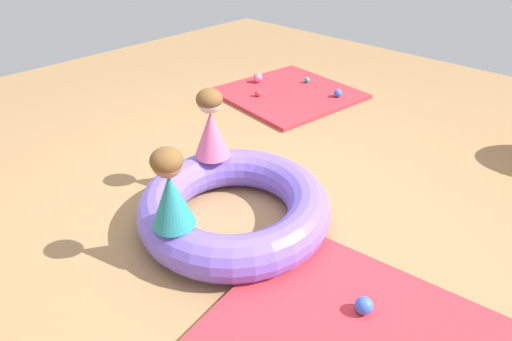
% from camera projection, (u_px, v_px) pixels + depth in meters
% --- Properties ---
extents(ground_plane, '(8.00, 8.00, 0.00)m').
position_uv_depth(ground_plane, '(257.00, 217.00, 2.82)').
color(ground_plane, '#9E7549').
extents(gym_mat_front, '(1.39, 1.41, 0.04)m').
position_uv_depth(gym_mat_front, '(288.00, 94.00, 4.58)').
color(gym_mat_front, red).
rests_on(gym_mat_front, ground).
extents(inflatable_cushion, '(1.20, 1.20, 0.27)m').
position_uv_depth(inflatable_cushion, '(234.00, 207.00, 2.70)').
color(inflatable_cushion, '#7056D1').
rests_on(inflatable_cushion, ground).
extents(child_in_pink, '(0.30, 0.30, 0.48)m').
position_uv_depth(child_in_pink, '(211.00, 124.00, 2.86)').
color(child_in_pink, '#E5608E').
rests_on(child_in_pink, inflatable_cushion).
extents(child_in_teal, '(0.27, 0.27, 0.47)m').
position_uv_depth(child_in_teal, '(170.00, 189.00, 2.23)').
color(child_in_teal, teal).
rests_on(child_in_teal, inflatable_cushion).
extents(play_ball_blue, '(0.08, 0.08, 0.08)m').
position_uv_depth(play_ball_blue, '(338.00, 93.00, 4.42)').
color(play_ball_blue, blue).
rests_on(play_ball_blue, gym_mat_front).
extents(play_ball_pink, '(0.11, 0.11, 0.11)m').
position_uv_depth(play_ball_pink, '(258.00, 78.00, 4.78)').
color(play_ball_pink, pink).
rests_on(play_ball_pink, gym_mat_front).
extents(play_ball_red, '(0.07, 0.07, 0.07)m').
position_uv_depth(play_ball_red, '(258.00, 93.00, 4.44)').
color(play_ball_red, red).
rests_on(play_ball_red, gym_mat_front).
extents(play_ball_teal, '(0.06, 0.06, 0.06)m').
position_uv_depth(play_ball_teal, '(307.00, 80.00, 4.78)').
color(play_ball_teal, teal).
rests_on(play_ball_teal, gym_mat_front).
extents(play_ball_blue_second, '(0.09, 0.09, 0.09)m').
position_uv_depth(play_ball_blue_second, '(364.00, 306.00, 2.10)').
color(play_ball_blue_second, blue).
rests_on(play_ball_blue_second, gym_mat_far_right).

